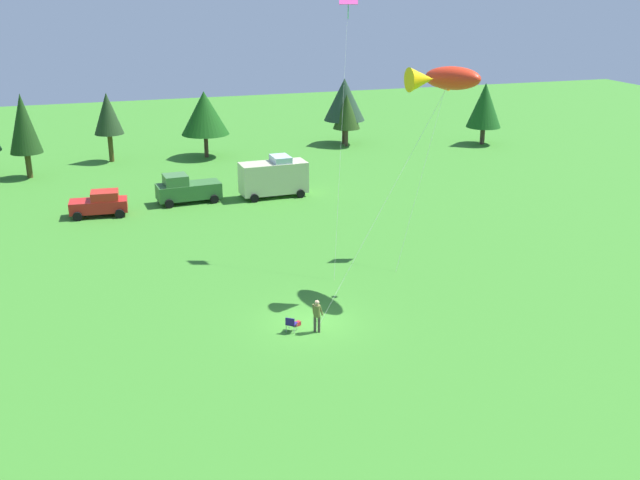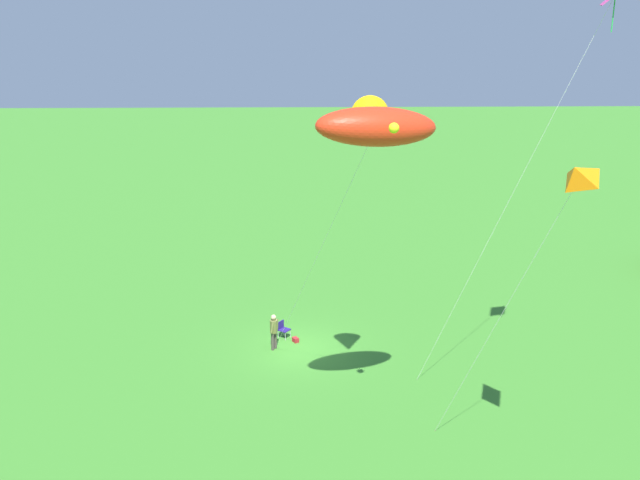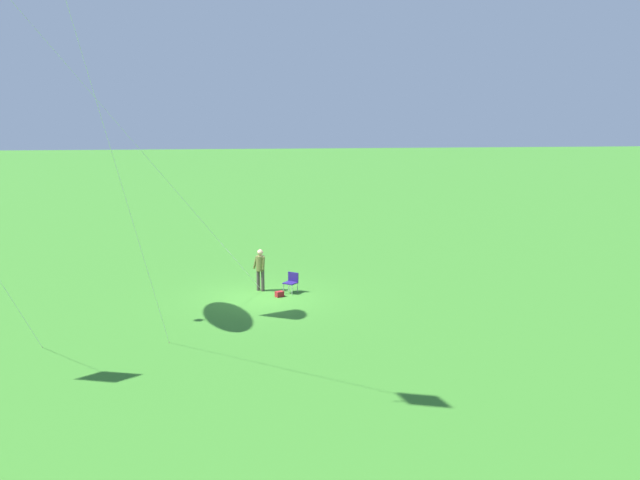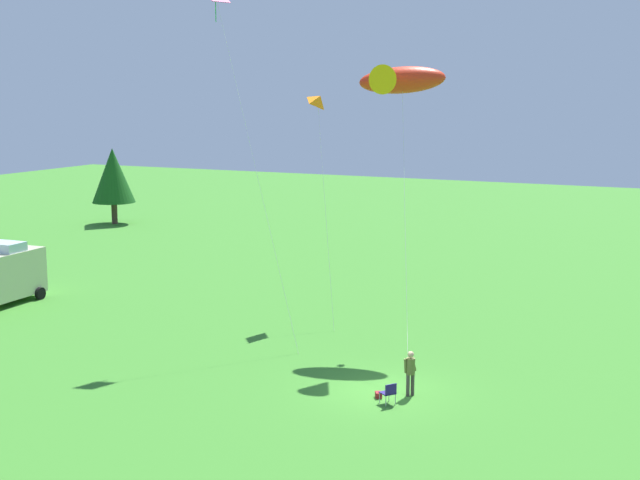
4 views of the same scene
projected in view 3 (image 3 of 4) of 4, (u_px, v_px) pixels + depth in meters
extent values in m
plane|color=#397D27|center=(262.00, 297.00, 29.86)|extent=(160.00, 160.00, 0.00)
cylinder|color=#483E39|center=(263.00, 281.00, 30.73)|extent=(0.14, 0.14, 0.85)
cylinder|color=#483E39|center=(258.00, 280.00, 30.83)|extent=(0.14, 0.14, 0.85)
cylinder|color=brown|center=(260.00, 263.00, 30.63)|extent=(0.47, 0.47, 0.62)
sphere|color=tan|center=(260.00, 252.00, 30.54)|extent=(0.24, 0.24, 0.24)
cylinder|color=brown|center=(264.00, 263.00, 30.48)|extent=(0.16, 0.15, 0.55)
cylinder|color=brown|center=(255.00, 262.00, 30.67)|extent=(0.24, 0.20, 0.55)
cube|color=navy|center=(290.00, 283.00, 30.44)|extent=(0.67, 0.67, 0.04)
cube|color=navy|center=(293.00, 277.00, 30.59)|extent=(0.42, 0.31, 0.40)
cylinder|color=#A5A8AD|center=(292.00, 290.00, 30.20)|extent=(0.03, 0.03, 0.42)
cylinder|color=#A5A8AD|center=(283.00, 288.00, 30.40)|extent=(0.03, 0.03, 0.42)
cylinder|color=#A5A8AD|center=(298.00, 287.00, 30.55)|extent=(0.03, 0.03, 0.42)
cylinder|color=#A5A8AD|center=(289.00, 286.00, 30.76)|extent=(0.03, 0.03, 0.42)
cube|color=maroon|center=(279.00, 294.00, 29.93)|extent=(0.39, 0.35, 0.22)
cylinder|color=silver|center=(141.00, 150.00, 27.50)|extent=(8.82, 3.69, 11.91)
cylinder|color=#4C3823|center=(262.00, 291.00, 30.83)|extent=(0.04, 0.04, 0.01)
cylinder|color=silver|center=(95.00, 97.00, 20.06)|extent=(2.72, 5.62, 15.82)
cylinder|color=#4C3823|center=(169.00, 343.00, 24.46)|extent=(0.04, 0.04, 0.01)
cylinder|color=#4C3823|center=(42.00, 347.00, 24.01)|extent=(0.04, 0.04, 0.01)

